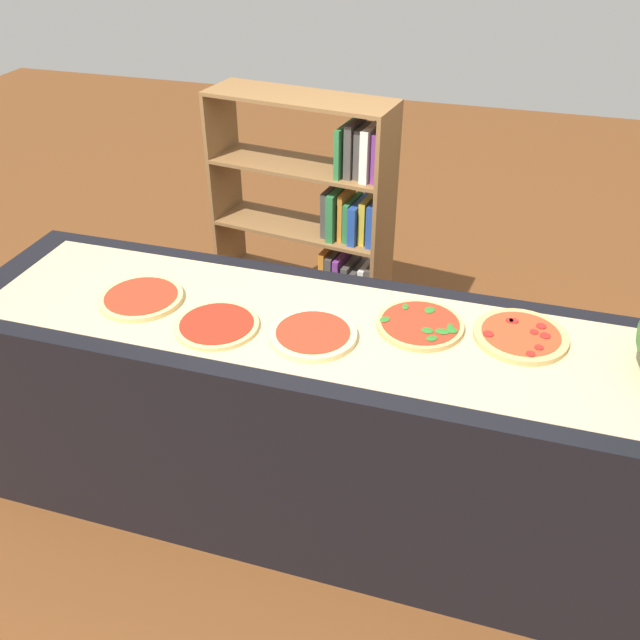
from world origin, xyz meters
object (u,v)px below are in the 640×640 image
pizza_plain_0 (141,298)px  pizza_plain_1 (217,325)px  pizza_pepperoni_4 (521,336)px  bookshelf (327,239)px  pizza_spinach_3 (420,325)px  pizza_plain_2 (313,334)px

pizza_plain_0 → pizza_plain_1: pizza_plain_0 is taller
pizza_pepperoni_4 → bookshelf: size_ratio=0.23×
pizza_spinach_3 → pizza_plain_2: bearing=-154.1°
pizza_plain_0 → pizza_plain_2: size_ratio=1.02×
pizza_plain_0 → pizza_plain_2: pizza_plain_2 is taller
pizza_plain_0 → pizza_pepperoni_4: pizza_pepperoni_4 is taller
pizza_plain_0 → bookshelf: bookshelf is taller
pizza_plain_0 → pizza_pepperoni_4: (1.35, 0.16, 0.00)m
pizza_spinach_3 → pizza_pepperoni_4: size_ratio=0.95×
pizza_pepperoni_4 → pizza_plain_2: bearing=-163.7°
pizza_plain_1 → pizza_spinach_3: pizza_spinach_3 is taller
pizza_plain_2 → bookshelf: bookshelf is taller
pizza_plain_0 → pizza_spinach_3: 1.02m
pizza_spinach_3 → bookshelf: size_ratio=0.22×
pizza_plain_1 → pizza_pepperoni_4: bearing=13.1°
pizza_plain_1 → pizza_spinach_3: bearing=16.8°
pizza_plain_0 → bookshelf: (0.36, 1.20, -0.29)m
pizza_plain_2 → bookshelf: size_ratio=0.22×
pizza_plain_1 → pizza_pepperoni_4: size_ratio=0.92×
pizza_plain_1 → pizza_plain_0: bearing=166.6°
pizza_spinach_3 → bookshelf: 1.29m
pizza_plain_0 → bookshelf: bearing=73.1°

